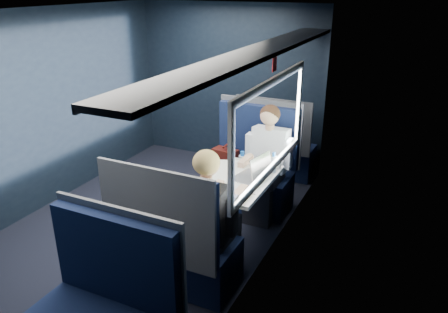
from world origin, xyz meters
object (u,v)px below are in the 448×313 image
at_px(man, 267,157).
at_px(bottle_small, 273,163).
at_px(table, 236,185).
at_px(seat_bay_far, 176,247).
at_px(laptop, 255,172).
at_px(seat_row_front, 276,148).
at_px(woman, 210,213).
at_px(cup, 278,165).
at_px(seat_bay_near, 250,172).

relative_size(man, bottle_small, 6.17).
bearing_deg(table, seat_bay_far, -101.78).
bearing_deg(laptop, seat_row_front, 101.61).
xyz_separation_m(woman, bottle_small, (0.21, 1.01, 0.11)).
bearing_deg(cup, seat_row_front, 109.10).
relative_size(table, laptop, 2.56).
distance_m(seat_bay_near, seat_row_front, 0.92).
relative_size(woman, cup, 15.94).
height_order(seat_row_front, laptop, seat_row_front).
relative_size(seat_bay_near, bottle_small, 5.88).
height_order(seat_bay_near, seat_row_front, seat_bay_near).
distance_m(man, cup, 0.37).
distance_m(seat_row_front, cup, 1.51).
relative_size(seat_bay_far, cup, 15.20).
bearing_deg(seat_bay_near, cup, -43.37).
relative_size(seat_bay_near, cup, 15.20).
distance_m(table, laptop, 0.24).
bearing_deg(cup, woman, -101.63).
relative_size(seat_bay_near, man, 0.95).
relative_size(table, cup, 12.06).
bearing_deg(woman, bottle_small, 78.08).
bearing_deg(bottle_small, laptop, -114.02).
bearing_deg(table, bottle_small, 47.21).
distance_m(laptop, cup, 0.37).
relative_size(man, cup, 15.94).
height_order(seat_bay_far, seat_row_front, seat_bay_far).
xyz_separation_m(seat_bay_far, man, (0.25, 1.57, 0.30)).
distance_m(seat_bay_far, seat_row_front, 2.67).
bearing_deg(cup, seat_bay_far, -110.49).
height_order(seat_bay_near, man, man).
relative_size(seat_bay_far, seat_row_front, 1.09).
xyz_separation_m(laptop, bottle_small, (0.11, 0.24, 0.02)).
bearing_deg(seat_bay_near, seat_bay_far, -89.65).
height_order(seat_row_front, man, man).
relative_size(seat_row_front, cup, 13.99).
height_order(man, cup, man).
bearing_deg(woman, seat_bay_near, 99.36).
xyz_separation_m(seat_row_front, bottle_small, (0.46, -1.49, 0.43)).
bearing_deg(seat_bay_near, man, -33.84).
xyz_separation_m(seat_bay_near, bottle_small, (0.47, -0.57, 0.42)).
xyz_separation_m(seat_row_front, woman, (0.25, -2.50, 0.32)).
relative_size(table, seat_bay_far, 0.79).
xyz_separation_m(man, laptop, (0.11, -0.64, 0.09)).
height_order(man, woman, same).
bearing_deg(seat_bay_near, bottle_small, -50.25).
relative_size(seat_bay_far, bottle_small, 5.88).
relative_size(man, laptop, 3.39).
distance_m(seat_bay_far, bottle_small, 1.33).
height_order(man, laptop, man).
distance_m(laptop, bottle_small, 0.26).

